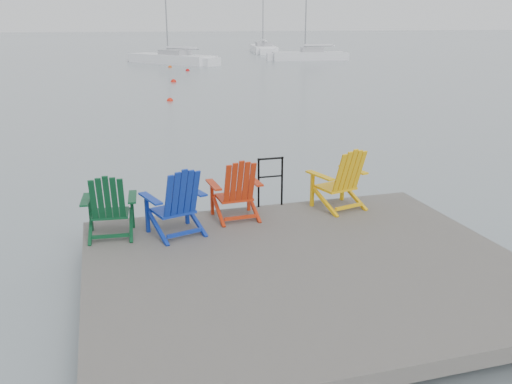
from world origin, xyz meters
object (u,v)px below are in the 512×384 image
object	(u,v)px
chair_red	(236,189)
buoy_c	(188,71)
handrail	(270,177)
sailboat_near	(172,60)
chair_blue	(176,201)
buoy_d	(170,67)
buoy_a	(170,101)
chair_green	(109,205)
buoy_b	(174,82)
chair_yellow	(341,178)
sailboat_far	(309,56)
sailboat_mid	(263,49)

from	to	relation	value
chair_red	buoy_c	world-z (taller)	chair_red
handrail	sailboat_near	size ratio (longest dim) A/B	0.07
chair_blue	buoy_d	bearing A→B (deg)	65.64
buoy_a	chair_green	bearing A→B (deg)	-100.26
chair_blue	buoy_b	size ratio (longest dim) A/B	2.96
chair_blue	chair_yellow	size ratio (longest dim) A/B	0.99
chair_yellow	buoy_c	bearing A→B (deg)	70.42
chair_red	sailboat_far	size ratio (longest dim) A/B	0.11
sailboat_near	sailboat_far	xyz separation A→B (m)	(13.53, 0.72, 0.00)
chair_red	buoy_d	bearing A→B (deg)	81.41
handrail	sailboat_far	bearing A→B (deg)	67.62
chair_yellow	buoy_a	xyz separation A→B (m)	(-0.65, 18.09, -1.06)
chair_yellow	sailboat_far	xyz separation A→B (m)	(16.29, 42.85, -0.70)
chair_blue	sailboat_far	size ratio (longest dim) A/B	0.11
sailboat_near	buoy_b	bearing A→B (deg)	-133.25
sailboat_mid	sailboat_far	xyz separation A→B (m)	(0.17, -14.74, 0.00)
buoy_d	buoy_a	bearing A→B (deg)	-97.58
sailboat_near	sailboat_mid	xyz separation A→B (m)	(13.36, 15.46, -0.00)
sailboat_mid	buoy_a	size ratio (longest dim) A/B	42.96
buoy_b	buoy_c	world-z (taller)	buoy_b
buoy_a	buoy_b	distance (m)	8.60
chair_red	buoy_a	size ratio (longest dim) A/B	3.36
handrail	chair_green	world-z (taller)	chair_green
chair_blue	buoy_c	bearing A→B (deg)	63.46
chair_green	chair_yellow	distance (m)	3.97
handrail	sailboat_mid	bearing A→B (deg)	73.18
sailboat_mid	buoy_b	bearing A→B (deg)	-105.24
sailboat_mid	buoy_d	world-z (taller)	sailboat_mid
chair_blue	sailboat_mid	bearing A→B (deg)	54.80
handrail	buoy_b	world-z (taller)	handrail
sailboat_near	buoy_b	xyz separation A→B (m)	(-2.05, -15.55, -0.35)
sailboat_near	buoy_c	xyz separation A→B (m)	(0.12, -7.79, -0.35)
buoy_a	buoy_c	world-z (taller)	buoy_c
handrail	buoy_d	xyz separation A→B (m)	(3.16, 37.55, -1.04)
handrail	sailboat_mid	distance (m)	59.66
chair_red	buoy_a	xyz separation A→B (m)	(1.25, 18.08, -1.03)
chair_blue	chair_red	size ratio (longest dim) A/B	1.04
chair_green	sailboat_mid	size ratio (longest dim) A/B	0.08
chair_green	sailboat_far	xyz separation A→B (m)	(20.25, 43.09, -0.66)
chair_yellow	handrail	bearing A→B (deg)	142.05
chair_yellow	sailboat_near	xyz separation A→B (m)	(2.76, 42.13, -0.71)
buoy_a	sailboat_far	bearing A→B (deg)	55.63
chair_green	chair_red	xyz separation A→B (m)	(2.06, 0.24, 0.01)
buoy_a	sailboat_near	bearing A→B (deg)	81.93
chair_green	buoy_b	bearing A→B (deg)	85.24
handrail	buoy_b	size ratio (longest dim) A/B	2.42
chair_red	sailboat_near	size ratio (longest dim) A/B	0.08
sailboat_far	buoy_d	xyz separation A→B (m)	(-14.28, -4.81, -0.36)
sailboat_near	buoy_c	bearing A→B (deg)	-124.82
buoy_d	chair_yellow	bearing A→B (deg)	-93.02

